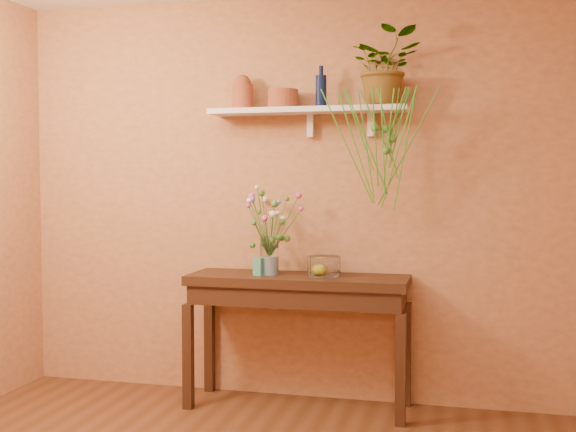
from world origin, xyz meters
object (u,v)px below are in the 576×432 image
Objects in this scene: sideboard at (298,295)px; glass_vase at (269,259)px; glass_bowl at (324,267)px; bouquet at (270,217)px; blue_bottle at (321,90)px; spider_plant at (386,68)px; terracotta_jug at (243,93)px.

sideboard is 0.30m from glass_vase.
bouquet is at bearing -177.22° from glass_bowl.
blue_bottle reaches higher than bouquet.
glass_bowl is at bearing -166.74° from spider_plant.
glass_vase is at bearing -32.26° from terracotta_jug.
sideboard is 3.07× the size of bouquet.
blue_bottle is 0.43m from spider_plant.
blue_bottle reaches higher than terracotta_jug.
bouquet reaches higher than glass_bowl.
terracotta_jug reaches higher than glass_vase.
sideboard is 1.32m from blue_bottle.
blue_bottle is at bearing 20.20° from glass_vase.
blue_bottle is at bearing 112.63° from glass_bowl.
terracotta_jug is 0.87× the size of blue_bottle.
spider_plant reaches higher than bouquet.
terracotta_jug is at bearing 178.04° from spider_plant.
spider_plant is 1.93× the size of glass_vase.
terracotta_jug is (-0.41, 0.13, 1.31)m from sideboard.
sideboard is 5.36× the size of blue_bottle.
bouquet is (0.23, -0.14, -0.82)m from terracotta_jug.
blue_bottle is 1.13m from glass_bowl.
bouquet is (-0.31, -0.11, -0.81)m from blue_bottle.
spider_plant is 1.03× the size of bouquet.
spider_plant is 1.31m from glass_bowl.
spider_plant reaches higher than glass_bowl.
spider_plant is 1.19m from bouquet.
sideboard is at bearing -169.67° from spider_plant.
bouquet reaches higher than sideboard.
bouquet is at bearing 28.37° from glass_vase.
bouquet is at bearing -171.74° from spider_plant.
spider_plant reaches higher than terracotta_jug.
terracotta_jug reaches higher than glass_bowl.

